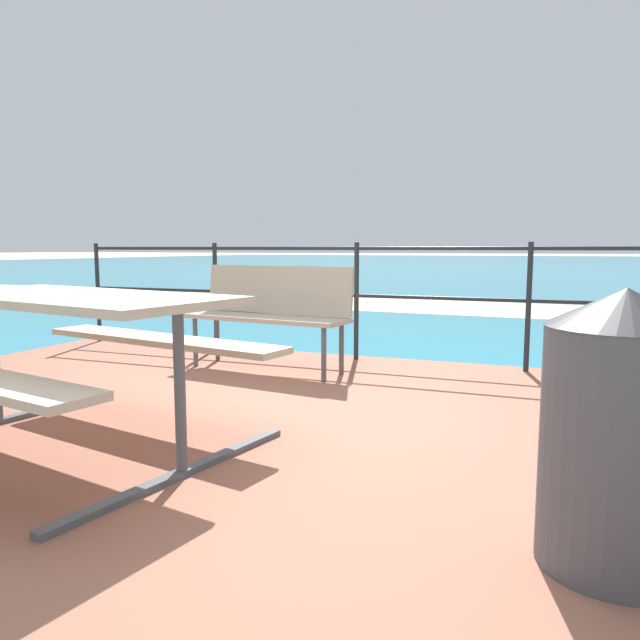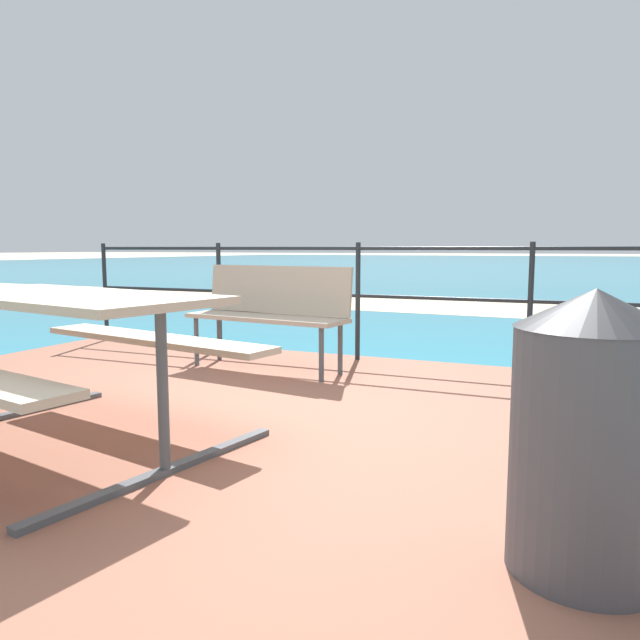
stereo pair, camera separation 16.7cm
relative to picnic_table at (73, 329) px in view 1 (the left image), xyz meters
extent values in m
plane|color=beige|center=(0.58, 0.40, -0.67)|extent=(240.00, 240.00, 0.00)
cube|color=#935B47|center=(0.58, 0.40, -0.64)|extent=(6.40, 5.20, 0.06)
cube|color=teal|center=(0.58, 40.40, -0.67)|extent=(90.00, 90.00, 0.01)
cube|color=beige|center=(0.58, 8.54, -0.67)|extent=(54.06, 4.99, 0.01)
cube|color=#BCAD93|center=(0.00, 0.00, 0.15)|extent=(1.83, 1.09, 0.04)
cube|color=#BCAD93|center=(0.11, 0.56, -0.13)|extent=(1.73, 0.58, 0.04)
cylinder|color=#4C5156|center=(0.72, -0.14, -0.23)|extent=(0.06, 0.06, 0.77)
cube|color=#4C5156|center=(0.72, -0.14, -0.60)|extent=(0.33, 1.39, 0.03)
cube|color=tan|center=(0.04, 2.07, -0.17)|extent=(1.45, 0.57, 0.04)
cube|color=tan|center=(0.06, 2.25, 0.05)|extent=(1.41, 0.25, 0.41)
cylinder|color=#4C5156|center=(-0.60, 2.00, -0.39)|extent=(0.04, 0.04, 0.44)
cylinder|color=#4C5156|center=(-0.56, 2.30, -0.39)|extent=(0.04, 0.04, 0.44)
cylinder|color=#4C5156|center=(0.64, 1.84, -0.39)|extent=(0.04, 0.04, 0.44)
cylinder|color=#4C5156|center=(0.68, 2.14, -0.39)|extent=(0.04, 0.04, 0.44)
cylinder|color=#1E2328|center=(-2.37, 2.81, -0.08)|extent=(0.04, 0.04, 1.06)
cylinder|color=#1E2328|center=(-0.89, 2.81, -0.08)|extent=(0.04, 0.04, 1.06)
cylinder|color=#1E2328|center=(0.58, 2.81, -0.08)|extent=(0.04, 0.04, 1.06)
cylinder|color=#1E2328|center=(2.06, 2.81, -0.08)|extent=(0.04, 0.04, 1.06)
cylinder|color=#1E2328|center=(0.58, 2.81, 0.40)|extent=(5.90, 0.03, 0.03)
cylinder|color=#1E2328|center=(0.58, 2.81, -0.03)|extent=(5.90, 0.03, 0.03)
cylinder|color=#4C4C51|center=(2.44, -0.27, -0.23)|extent=(0.47, 0.47, 0.77)
cone|color=#262628|center=(2.44, -0.27, 0.22)|extent=(0.48, 0.48, 0.12)
camera|label=1|loc=(2.22, -2.28, 0.40)|focal=33.19mm
camera|label=2|loc=(2.38, -2.22, 0.40)|focal=33.19mm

